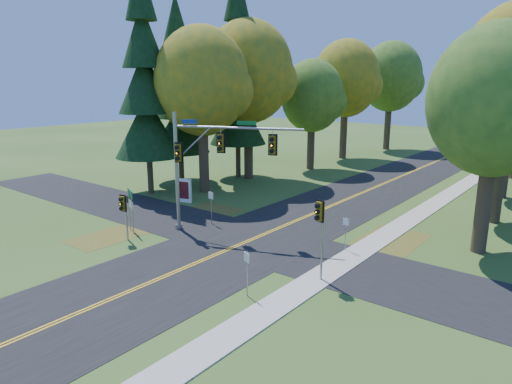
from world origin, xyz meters
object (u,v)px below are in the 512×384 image
Objects in this scene: east_signal_pole at (320,220)px; route_sign_cluster at (130,202)px; traffic_mast at (206,157)px; info_kiosk at (184,191)px.

route_sign_cluster is (-13.49, -0.99, -1.12)m from east_signal_pole.
traffic_mast is 8.93m from info_kiosk.
traffic_mast is 1.91× the size of east_signal_pole.
east_signal_pole is 1.45× the size of route_sign_cluster.
traffic_mast reaches higher than route_sign_cluster.
route_sign_cluster is 1.48× the size of info_kiosk.
route_sign_cluster is 7.80m from info_kiosk.
traffic_mast reaches higher than east_signal_pole.
route_sign_cluster is at bearing -165.18° from traffic_mast.
traffic_mast is at bearing -177.94° from east_signal_pole.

